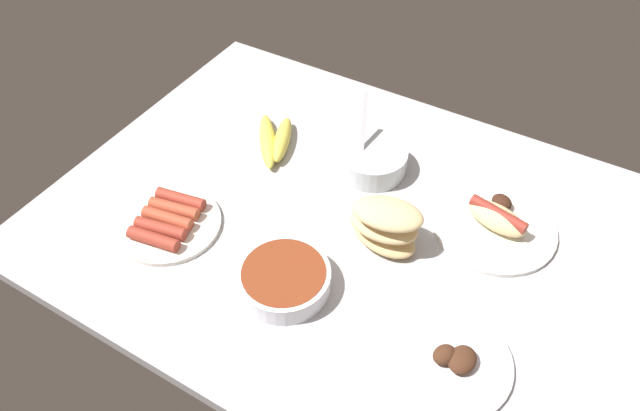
# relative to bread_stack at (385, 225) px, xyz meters

# --- Properties ---
(ground_plane) EXTENTS (1.20, 0.90, 0.03)m
(ground_plane) POSITION_rel_bread_stack_xyz_m (0.10, -0.02, -0.07)
(ground_plane) COLOR #B2B2B7
(bread_stack) EXTENTS (0.15, 0.11, 0.11)m
(bread_stack) POSITION_rel_bread_stack_xyz_m (0.00, 0.00, 0.00)
(bread_stack) COLOR #DBB77A
(bread_stack) RESTS_ON ground_plane
(bowl_coleslaw) EXTENTS (0.15, 0.15, 0.15)m
(bowl_coleslaw) POSITION_rel_bread_stack_xyz_m (0.12, -0.18, -0.02)
(bowl_coleslaw) COLOR silver
(bowl_coleslaw) RESTS_ON ground_plane
(plate_hotdog_assembled) EXTENTS (0.25, 0.25, 0.06)m
(plate_hotdog_assembled) POSITION_rel_bread_stack_xyz_m (-0.18, -0.15, -0.04)
(plate_hotdog_assembled) COLOR white
(plate_hotdog_assembled) RESTS_ON ground_plane
(plate_sausages) EXTENTS (0.21, 0.21, 0.04)m
(plate_sausages) POSITION_rel_bread_stack_xyz_m (0.40, 0.18, -0.04)
(plate_sausages) COLOR white
(plate_sausages) RESTS_ON ground_plane
(plate_grilled_meat) EXTENTS (0.21, 0.21, 0.04)m
(plate_grilled_meat) POSITION_rel_bread_stack_xyz_m (-0.21, 0.18, -0.05)
(plate_grilled_meat) COLOR white
(plate_grilled_meat) RESTS_ON ground_plane
(bowl_chili) EXTENTS (0.17, 0.17, 0.04)m
(bowl_chili) POSITION_rel_bread_stack_xyz_m (0.11, 0.19, -0.03)
(bowl_chili) COLOR white
(bowl_chili) RESTS_ON ground_plane
(banana_bunch) EXTENTS (0.15, 0.18, 0.04)m
(banana_bunch) POSITION_rel_bread_stack_xyz_m (0.35, -0.14, -0.04)
(banana_bunch) COLOR #E5D14C
(banana_bunch) RESTS_ON ground_plane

